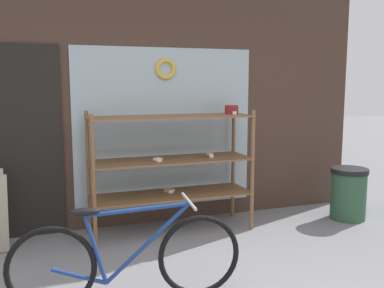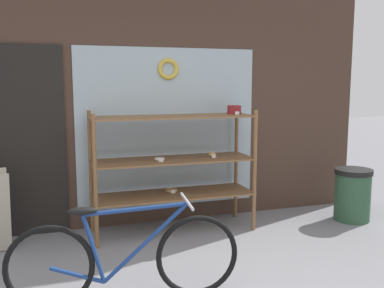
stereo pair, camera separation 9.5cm
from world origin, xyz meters
TOP-DOWN VIEW (x-y plane):
  - storefront_facade at (-0.03, 2.35)m, footprint 5.58×0.13m
  - display_case at (0.18, 1.93)m, footprint 1.82×0.57m
  - bicycle at (-0.63, 0.47)m, footprint 1.78×0.46m
  - trash_bin at (2.37, 1.62)m, footprint 0.45×0.45m

SIDE VIEW (x-z plane):
  - trash_bin at x=2.37m, z-range 0.03..0.67m
  - bicycle at x=-0.63m, z-range -0.04..0.75m
  - display_case at x=0.18m, z-range 0.13..1.56m
  - storefront_facade at x=-0.03m, z-range -0.05..3.79m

